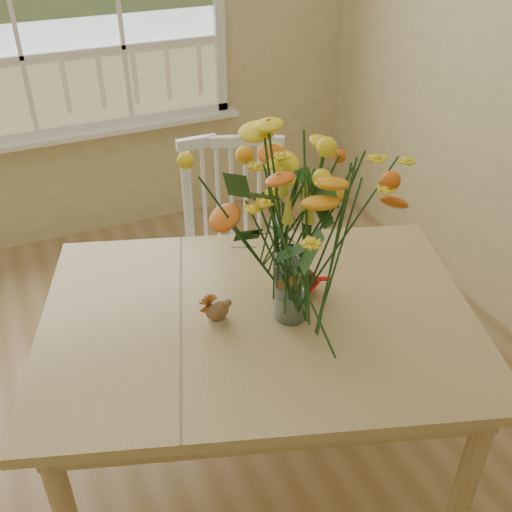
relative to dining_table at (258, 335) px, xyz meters
name	(u,v)px	position (x,y,z in m)	size (l,w,h in m)	color
wall_back	(12,17)	(-0.47, 2.09, 0.67)	(4.00, 0.02, 2.70)	tan
dining_table	(258,335)	(0.00, 0.00, 0.00)	(1.69, 1.42, 0.77)	tan
windsor_chair	(234,240)	(0.22, 0.77, -0.12)	(0.58, 0.57, 1.01)	white
flower_vase	(294,219)	(0.09, -0.05, 0.46)	(0.52, 0.52, 0.62)	white
pumpkin	(295,282)	(0.17, 0.07, 0.13)	(0.09, 0.09, 0.07)	orange
turkey_figurine	(217,311)	(-0.14, 0.02, 0.13)	(0.09, 0.07, 0.10)	#CCB78C
dark_gourd	(304,280)	(0.20, 0.06, 0.13)	(0.12, 0.09, 0.08)	#38160F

